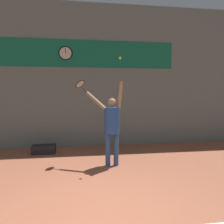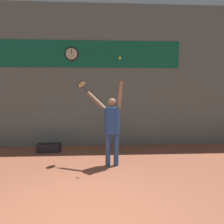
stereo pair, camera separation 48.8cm
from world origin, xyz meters
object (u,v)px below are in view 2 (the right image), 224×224
(tennis_player, at_px, (112,123))
(equipment_bag, at_px, (49,148))
(scoreboard_clock, at_px, (71,54))
(tennis_ball, at_px, (120,58))
(tennis_racket, at_px, (82,85))

(tennis_player, height_order, equipment_bag, tennis_player)
(scoreboard_clock, xyz_separation_m, tennis_player, (1.28, -2.18, -2.14))
(scoreboard_clock, xyz_separation_m, equipment_bag, (-0.69, -0.75, -3.12))
(scoreboard_clock, distance_m, tennis_ball, 2.74)
(tennis_racket, bearing_deg, tennis_ball, -30.93)
(scoreboard_clock, bearing_deg, equipment_bag, -132.57)
(scoreboard_clock, height_order, tennis_player, scoreboard_clock)
(tennis_player, distance_m, tennis_ball, 1.67)
(tennis_player, relative_size, equipment_bag, 3.07)
(tennis_racket, bearing_deg, tennis_player, -32.96)
(scoreboard_clock, height_order, equipment_bag, scoreboard_clock)
(tennis_racket, bearing_deg, scoreboard_clock, 106.25)
(scoreboard_clock, distance_m, tennis_player, 3.31)
(scoreboard_clock, bearing_deg, tennis_player, -59.67)
(tennis_player, relative_size, tennis_racket, 5.84)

